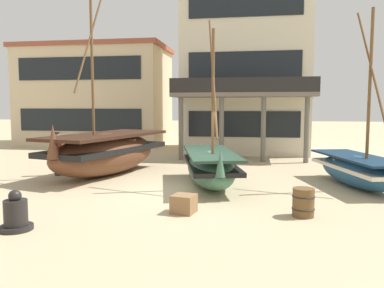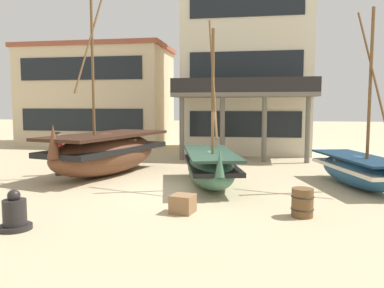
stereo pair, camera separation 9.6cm
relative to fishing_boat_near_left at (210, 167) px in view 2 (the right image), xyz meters
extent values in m
plane|color=tan|center=(-0.64, -0.95, -0.65)|extent=(120.00, 120.00, 0.00)
ellipsoid|color=#427056|center=(0.00, 0.02, -0.07)|extent=(2.54, 4.81, 1.16)
cube|color=black|center=(0.00, 0.02, 0.08)|extent=(2.51, 4.63, 0.14)
cube|color=#243D2F|center=(0.00, 0.02, 0.47)|extent=(2.56, 4.73, 0.08)
cone|color=#427056|center=(0.52, -2.12, 0.45)|extent=(0.36, 0.36, 0.81)
cylinder|color=brown|center=(0.13, -0.54, 2.31)|extent=(0.10, 0.10, 4.28)
cylinder|color=brown|center=(0.13, -0.54, 2.98)|extent=(0.55, 1.96, 3.85)
cube|color=brown|center=(-0.09, 0.35, 0.34)|extent=(1.42, 0.49, 0.06)
ellipsoid|color=brown|center=(-4.28, 1.48, 0.16)|extent=(3.62, 6.21, 1.61)
cube|color=black|center=(-4.28, 1.48, 0.36)|extent=(3.59, 5.99, 0.19)
cube|color=#351E13|center=(-4.28, 1.48, 0.90)|extent=(3.66, 6.12, 0.11)
cone|color=brown|center=(-5.00, -1.24, 0.89)|extent=(0.54, 0.54, 1.13)
cylinder|color=brown|center=(-4.47, 0.77, 3.54)|extent=(0.10, 0.10, 6.10)
cylinder|color=brown|center=(-4.47, 0.77, 4.68)|extent=(0.60, 2.02, 4.43)
cube|color=brown|center=(-4.17, 1.90, 0.73)|extent=(2.07, 0.69, 0.06)
ellipsoid|color=#23517A|center=(4.85, 0.65, -0.13)|extent=(2.45, 4.57, 1.02)
cube|color=silver|center=(4.85, 0.65, -0.01)|extent=(2.42, 4.41, 0.12)
cube|color=#132C43|center=(4.85, 0.65, 0.34)|extent=(2.46, 4.50, 0.07)
cylinder|color=brown|center=(4.99, 0.12, 2.57)|extent=(0.10, 0.10, 4.99)
cylinder|color=brown|center=(4.99, 0.12, 3.31)|extent=(0.54, 1.85, 3.60)
cube|color=brown|center=(4.77, 0.96, 0.22)|extent=(1.33, 0.49, 0.06)
cylinder|color=#33333D|center=(-6.07, 0.96, -0.21)|extent=(0.26, 0.26, 0.88)
cube|color=#B22D28|center=(-6.07, 0.96, 0.50)|extent=(0.41, 0.33, 0.54)
sphere|color=beige|center=(-6.07, 0.96, 0.89)|extent=(0.22, 0.22, 0.22)
cylinder|color=#2D2823|center=(-6.07, 0.96, 1.01)|extent=(0.24, 0.24, 0.05)
cylinder|color=black|center=(-3.62, -5.35, -0.60)|extent=(0.71, 0.71, 0.10)
cylinder|color=black|center=(-3.62, -5.35, -0.26)|extent=(0.50, 0.50, 0.56)
sphere|color=black|center=(-3.62, -5.35, 0.10)|extent=(0.27, 0.27, 0.27)
cylinder|color=brown|center=(2.65, -3.30, -0.30)|extent=(0.52, 0.52, 0.70)
torus|color=black|center=(2.65, -3.30, -0.14)|extent=(0.56, 0.56, 0.03)
torus|color=black|center=(2.65, -3.30, -0.45)|extent=(0.56, 0.56, 0.03)
cube|color=olive|center=(-0.28, -3.44, -0.42)|extent=(0.65, 0.65, 0.46)
cube|color=beige|center=(0.86, 10.88, 4.06)|extent=(7.06, 5.81, 9.42)
cube|color=black|center=(0.86, 7.95, 1.08)|extent=(5.93, 0.06, 1.38)
cube|color=black|center=(0.86, 7.95, 4.22)|extent=(5.93, 0.06, 1.38)
cube|color=black|center=(0.86, 7.95, 7.36)|extent=(5.93, 0.06, 1.38)
cube|color=#70665B|center=(0.86, 6.81, 2.59)|extent=(7.06, 2.33, 0.20)
cylinder|color=#666056|center=(-2.17, 5.99, 0.92)|extent=(0.24, 0.24, 3.14)
cylinder|color=#666056|center=(-0.15, 5.99, 0.92)|extent=(0.24, 0.24, 3.14)
cylinder|color=#666056|center=(1.87, 5.99, 0.92)|extent=(0.24, 0.24, 3.14)
cylinder|color=#666056|center=(3.88, 5.99, 0.92)|extent=(0.24, 0.24, 3.14)
cube|color=black|center=(0.86, 5.69, 3.04)|extent=(7.06, 0.08, 0.70)
cube|color=beige|center=(-9.71, 13.35, 2.64)|extent=(9.84, 5.48, 6.56)
cube|color=brown|center=(-9.71, 13.35, 6.07)|extent=(10.23, 5.70, 0.30)
cube|color=black|center=(-9.71, 10.58, 1.16)|extent=(8.26, 0.06, 1.44)
cube|color=black|center=(-9.71, 10.58, 4.44)|extent=(8.26, 0.06, 1.44)
camera|label=1|loc=(1.45, -12.75, 2.02)|focal=35.95mm
camera|label=2|loc=(1.54, -12.73, 2.02)|focal=35.95mm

